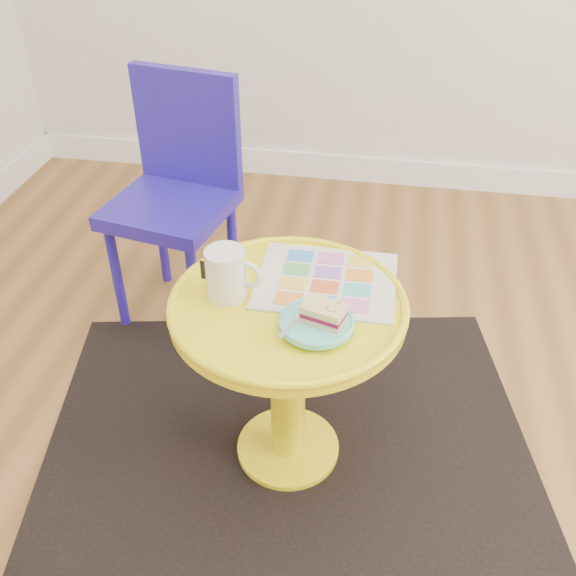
% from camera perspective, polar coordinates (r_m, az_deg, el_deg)
% --- Properties ---
extents(room_walls, '(4.00, 4.00, 4.00)m').
position_cam_1_polar(room_walls, '(2.29, -9.63, 0.66)').
color(room_walls, silver).
rests_on(room_walls, ground).
extents(rug, '(1.49, 1.33, 0.01)m').
position_cam_1_polar(rug, '(1.78, 0.00, -14.17)').
color(rug, black).
rests_on(rug, ground).
extents(side_table, '(0.54, 0.54, 0.51)m').
position_cam_1_polar(side_table, '(1.52, 0.00, -5.54)').
color(side_table, yellow).
rests_on(side_table, ground).
extents(chair, '(0.41, 0.41, 0.79)m').
position_cam_1_polar(chair, '(2.06, -9.77, 9.03)').
color(chair, '#25189D').
rests_on(chair, ground).
extents(newspaper, '(0.32, 0.27, 0.01)m').
position_cam_1_polar(newspaper, '(1.49, 3.42, 0.66)').
color(newspaper, silver).
rests_on(newspaper, side_table).
extents(mug, '(0.13, 0.09, 0.12)m').
position_cam_1_polar(mug, '(1.42, -5.44, 1.38)').
color(mug, silver).
rests_on(mug, side_table).
extents(plate, '(0.16, 0.16, 0.02)m').
position_cam_1_polar(plate, '(1.35, 2.53, -3.14)').
color(plate, '#63D1C7').
rests_on(plate, newspaper).
extents(cake_slice, '(0.10, 0.08, 0.04)m').
position_cam_1_polar(cake_slice, '(1.34, 3.23, -2.21)').
color(cake_slice, '#D3BC8C').
rests_on(cake_slice, plate).
extents(fork, '(0.06, 0.14, 0.00)m').
position_cam_1_polar(fork, '(1.35, 0.98, -2.57)').
color(fork, silver).
rests_on(fork, plate).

